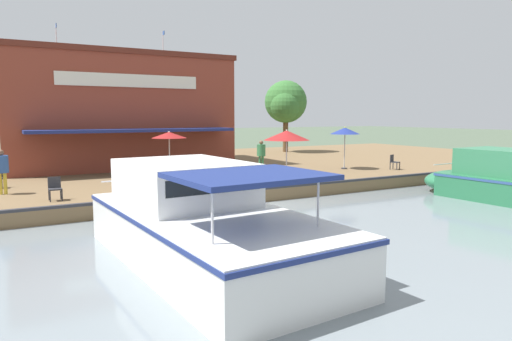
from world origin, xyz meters
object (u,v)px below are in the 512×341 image
person_near_entrance (2,166)px  tree_behind_restaurant (286,103)px  cafe_chair_beside_entrance (55,187)px  person_mid_patio (261,152)px  patio_umbrella_near_quay_edge (169,135)px  cafe_chair_back_row_seat (163,180)px  waterfront_restaurant (115,111)px  cafe_chair_mid_patio (138,170)px  patio_umbrella_mid_patio_left (345,131)px  cafe_chair_under_first_umbrella (394,161)px  motorboat_second_along (191,219)px  patio_umbrella_far_corner (287,135)px

person_near_entrance → tree_behind_restaurant: bearing=120.2°
cafe_chair_beside_entrance → tree_behind_restaurant: tree_behind_restaurant is taller
person_mid_patio → tree_behind_restaurant: tree_behind_restaurant is taller
patio_umbrella_near_quay_edge → cafe_chair_back_row_seat: bearing=-22.3°
waterfront_restaurant → cafe_chair_mid_patio: (7.32, -0.64, -2.89)m
patio_umbrella_mid_patio_left → cafe_chair_under_first_umbrella: patio_umbrella_mid_patio_left is taller
patio_umbrella_mid_patio_left → person_near_entrance: patio_umbrella_mid_patio_left is taller
cafe_chair_mid_patio → tree_behind_restaurant: (-10.79, 15.54, 3.68)m
person_near_entrance → cafe_chair_under_first_umbrella: bearing=85.8°
cafe_chair_back_row_seat → person_mid_patio: size_ratio=0.50×
patio_umbrella_mid_patio_left → cafe_chair_under_first_umbrella: bearing=54.6°
patio_umbrella_near_quay_edge → motorboat_second_along: patio_umbrella_near_quay_edge is taller
cafe_chair_back_row_seat → tree_behind_restaurant: 21.76m
cafe_chair_under_first_umbrella → motorboat_second_along: motorboat_second_along is taller
patio_umbrella_near_quay_edge → patio_umbrella_far_corner: 5.88m
tree_behind_restaurant → motorboat_second_along: bearing=-38.2°
patio_umbrella_far_corner → person_mid_patio: patio_umbrella_far_corner is taller
person_near_entrance → patio_umbrella_near_quay_edge: bearing=101.3°
cafe_chair_beside_entrance → cafe_chair_mid_patio: bearing=134.4°
patio_umbrella_far_corner → cafe_chair_mid_patio: 7.39m
patio_umbrella_near_quay_edge → motorboat_second_along: 11.34m
patio_umbrella_mid_patio_left → cafe_chair_mid_patio: patio_umbrella_mid_patio_left is taller
waterfront_restaurant → person_near_entrance: size_ratio=7.35×
waterfront_restaurant → cafe_chair_beside_entrance: bearing=-22.7°
person_near_entrance → cafe_chair_mid_patio: bearing=105.6°
person_near_entrance → tree_behind_restaurant: size_ratio=0.29×
patio_umbrella_mid_patio_left → person_mid_patio: (-1.63, -4.65, -1.13)m
patio_umbrella_near_quay_edge → person_mid_patio: (-0.34, 5.46, -1.05)m
motorboat_second_along → tree_behind_restaurant: (-21.71, 17.06, 3.77)m
cafe_chair_under_first_umbrella → cafe_chair_back_row_seat: bearing=-86.2°
patio_umbrella_near_quay_edge → person_mid_patio: 5.57m
cafe_chair_under_first_umbrella → person_near_entrance: size_ratio=0.48×
patio_umbrella_near_quay_edge → person_near_entrance: 7.52m
cafe_chair_under_first_umbrella → motorboat_second_along: 17.38m
patio_umbrella_far_corner → cafe_chair_back_row_seat: bearing=-91.2°
cafe_chair_back_row_seat → person_near_entrance: bearing=-112.6°
patio_umbrella_mid_patio_left → cafe_chair_beside_entrance: size_ratio=2.87×
patio_umbrella_mid_patio_left → waterfront_restaurant: bearing=-128.4°
patio_umbrella_near_quay_edge → patio_umbrella_mid_patio_left: bearing=82.7°
patio_umbrella_near_quay_edge → tree_behind_restaurant: size_ratio=0.38×
waterfront_restaurant → cafe_chair_under_first_umbrella: 17.15m
waterfront_restaurant → motorboat_second_along: (18.24, -2.15, -2.98)m
cafe_chair_beside_entrance → cafe_chair_under_first_umbrella: bearing=93.0°
patio_umbrella_far_corner → person_mid_patio: size_ratio=1.43×
waterfront_restaurant → patio_umbrella_near_quay_edge: waterfront_restaurant is taller
motorboat_second_along → cafe_chair_mid_patio: bearing=172.1°
patio_umbrella_mid_patio_left → cafe_chair_back_row_seat: (2.56, -11.69, -1.72)m
patio_umbrella_near_quay_edge → person_near_entrance: patio_umbrella_near_quay_edge is taller
patio_umbrella_far_corner → motorboat_second_along: 10.23m
patio_umbrella_mid_patio_left → cafe_chair_back_row_seat: bearing=-77.7°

